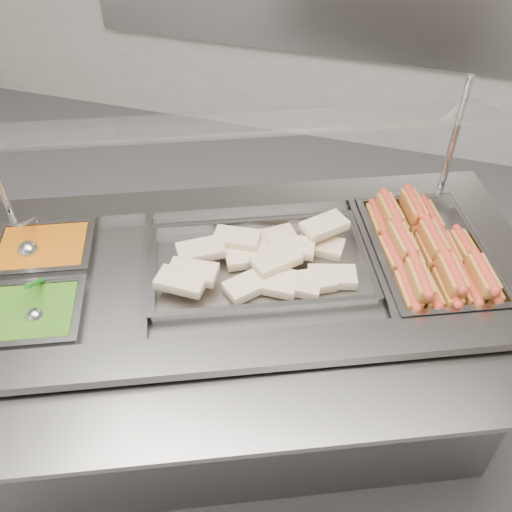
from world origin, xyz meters
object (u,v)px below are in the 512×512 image
(sneeze_guard, at_px, (232,127))
(pan_hotdogs, at_px, (427,257))
(steam_counter, at_px, (243,350))
(pan_wraps, at_px, (259,267))
(ladle, at_px, (29,249))
(serving_spoon, at_px, (35,310))

(sneeze_guard, height_order, pan_hotdogs, sneeze_guard)
(steam_counter, bearing_deg, pan_hotdogs, 22.91)
(pan_wraps, bearing_deg, steam_counter, -157.09)
(sneeze_guard, xyz_separation_m, ladle, (-0.57, -0.33, -0.34))
(pan_wraps, height_order, serving_spoon, serving_spoon)
(sneeze_guard, xyz_separation_m, pan_wraps, (0.13, -0.17, -0.37))
(pan_hotdogs, distance_m, serving_spoon, 1.18)
(pan_hotdogs, bearing_deg, steam_counter, -157.09)
(pan_hotdogs, bearing_deg, serving_spoon, -150.20)
(ladle, bearing_deg, pan_hotdogs, 17.22)
(ladle, distance_m, serving_spoon, 0.27)
(pan_wraps, bearing_deg, pan_hotdogs, 22.91)
(ladle, bearing_deg, pan_wraps, 12.97)
(pan_hotdogs, bearing_deg, sneeze_guard, -176.37)
(ladle, bearing_deg, sneeze_guard, 30.23)
(steam_counter, xyz_separation_m, pan_hotdogs, (0.55, 0.23, 0.39))
(sneeze_guard, distance_m, pan_wraps, 0.43)
(pan_hotdogs, height_order, serving_spoon, serving_spoon)
(sneeze_guard, bearing_deg, ladle, -149.77)
(pan_hotdogs, relative_size, serving_spoon, 3.81)
(pan_wraps, bearing_deg, serving_spoon, -144.57)
(sneeze_guard, relative_size, ladle, 8.83)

